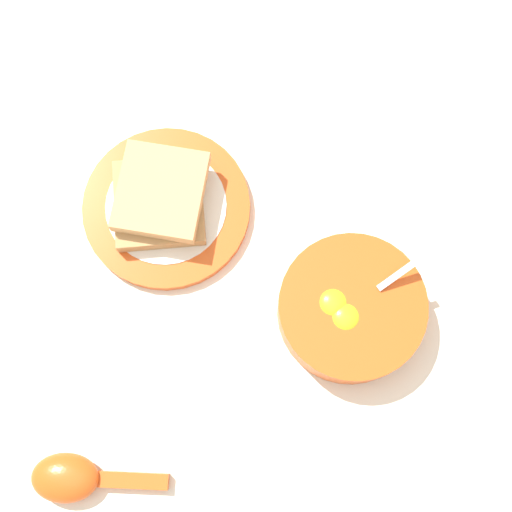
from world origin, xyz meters
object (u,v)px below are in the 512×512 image
(egg_bowl, at_px, (351,309))
(soup_spoon, at_px, (74,478))
(toast_sandwich, at_px, (160,198))
(toast_plate, at_px, (167,208))

(egg_bowl, xyz_separation_m, soup_spoon, (-0.31, 0.15, -0.01))
(toast_sandwich, distance_m, soup_spoon, 0.32)
(egg_bowl, height_order, soup_spoon, egg_bowl)
(egg_bowl, bearing_deg, soup_spoon, 153.30)
(soup_spoon, bearing_deg, egg_bowl, -26.70)
(toast_plate, height_order, soup_spoon, soup_spoon)
(toast_plate, xyz_separation_m, soup_spoon, (-0.30, -0.09, 0.01))
(toast_plate, relative_size, soup_spoon, 1.38)
(toast_plate, height_order, toast_sandwich, toast_sandwich)
(toast_sandwich, bearing_deg, toast_plate, -93.88)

